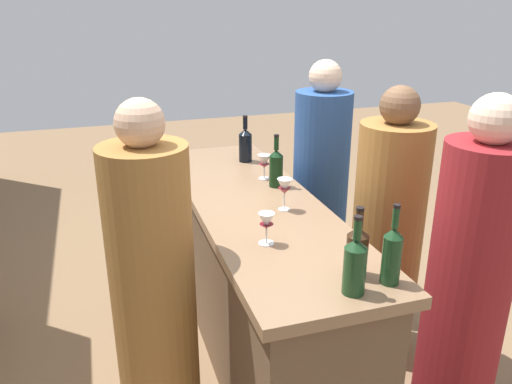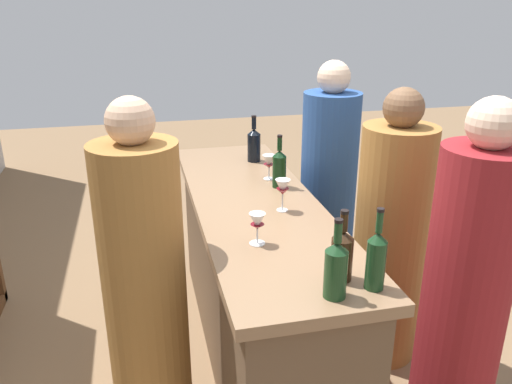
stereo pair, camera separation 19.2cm
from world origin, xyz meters
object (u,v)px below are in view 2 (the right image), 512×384
person_left_guest (390,242)px  person_server_behind (145,292)px  person_right_guest (466,292)px  wine_glass_near_right (257,223)px  wine_bottle_second_left_olive_green (376,259)px  wine_glass_near_center (283,189)px  wine_bottle_leftmost_olive_green (336,268)px  wine_bottle_second_right_dark_green (279,168)px  wine_bottle_center_amber_brown (342,254)px  wine_glass_near_left (269,163)px  wine_bottle_rightmost_near_black (254,144)px  person_center_guest (328,197)px

person_left_guest → person_server_behind: person_server_behind is taller
person_right_guest → wine_glass_near_right: bearing=-17.2°
wine_bottle_second_left_olive_green → person_server_behind: (0.49, 0.81, -0.32)m
wine_glass_near_center → person_server_behind: bearing=111.4°
wine_glass_near_right → person_right_guest: (-0.25, -0.86, -0.30)m
wine_glass_near_center → person_right_guest: (-0.58, -0.66, -0.32)m
wine_bottle_leftmost_olive_green → wine_bottle_second_right_dark_green: bearing=-5.7°
wine_bottle_second_right_dark_green → person_left_guest: bearing=-122.5°
wine_bottle_center_amber_brown → wine_glass_near_center: wine_bottle_center_amber_brown is taller
wine_glass_near_left → wine_bottle_center_amber_brown: bearing=178.9°
wine_bottle_second_left_olive_green → wine_glass_near_center: 0.77m
wine_glass_near_right → person_server_behind: bearing=83.2°
wine_bottle_rightmost_near_black → person_left_guest: 1.05m
wine_bottle_leftmost_olive_green → person_server_behind: person_server_behind is taller
wine_bottle_leftmost_olive_green → wine_glass_near_left: bearing=-4.1°
wine_glass_near_center → wine_glass_near_right: (-0.32, 0.20, -0.02)m
wine_bottle_leftmost_olive_green → wine_glass_near_center: bearing=-2.6°
wine_bottle_leftmost_olive_green → wine_glass_near_left: 1.25m
wine_glass_near_left → person_right_guest: 1.24m
wine_bottle_center_amber_brown → wine_bottle_rightmost_near_black: 1.50m
person_left_guest → person_right_guest: 0.58m
wine_bottle_rightmost_near_black → person_center_guest: 0.57m
wine_glass_near_left → wine_glass_near_center: (-0.47, 0.05, 0.02)m
wine_bottle_leftmost_olive_green → wine_glass_near_right: wine_bottle_leftmost_olive_green is taller
person_left_guest → wine_bottle_rightmost_near_black: bearing=-36.0°
wine_glass_near_left → wine_glass_near_right: 0.83m
wine_bottle_rightmost_near_black → wine_glass_near_center: wine_bottle_rightmost_near_black is taller
wine_glass_near_left → wine_glass_near_right: (-0.79, 0.26, -0.00)m
wine_bottle_second_left_olive_green → person_left_guest: size_ratio=0.21×
wine_bottle_rightmost_near_black → wine_glass_near_left: 0.36m
wine_bottle_rightmost_near_black → wine_glass_near_right: 1.18m
wine_glass_near_right → person_right_guest: 0.95m
wine_glass_near_left → person_center_guest: person_center_guest is taller
person_server_behind → wine_bottle_second_right_dark_green: bearing=17.7°
wine_bottle_second_left_olive_green → wine_bottle_rightmost_near_black: (1.58, 0.08, -0.01)m
wine_bottle_second_left_olive_green → wine_bottle_center_amber_brown: 0.13m
wine_bottle_center_amber_brown → wine_glass_near_left: wine_bottle_center_amber_brown is taller
wine_glass_near_left → person_server_behind: person_server_behind is taller
wine_bottle_second_left_olive_green → wine_bottle_second_right_dark_green: size_ratio=1.05×
wine_bottle_leftmost_olive_green → wine_bottle_rightmost_near_black: (1.61, -0.08, 0.00)m
person_right_guest → person_server_behind: size_ratio=1.00×
wine_bottle_rightmost_near_black → wine_glass_near_right: wine_bottle_rightmost_near_black is taller
wine_bottle_second_left_olive_green → person_left_guest: 0.96m
person_left_guest → wine_bottle_leftmost_olive_green: bearing=71.3°
person_server_behind → person_right_guest: bearing=-33.4°
wine_bottle_leftmost_olive_green → wine_bottle_second_left_olive_green: 0.16m
wine_bottle_leftmost_olive_green → wine_glass_near_center: 0.78m
wine_bottle_leftmost_olive_green → wine_glass_near_center: (0.78, -0.04, 0.00)m
wine_bottle_center_amber_brown → wine_bottle_second_right_dark_green: bearing=-2.5°
wine_bottle_leftmost_olive_green → person_center_guest: person_center_guest is taller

